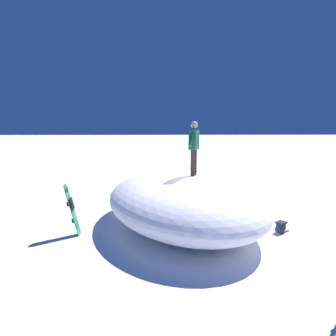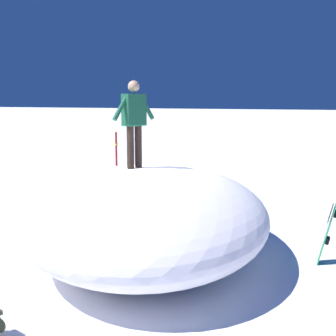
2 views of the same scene
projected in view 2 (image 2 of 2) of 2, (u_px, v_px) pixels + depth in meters
ground at (139, 244)px, 9.10m from camera, size 240.00×240.00×0.00m
snow_mound at (148, 212)px, 8.43m from camera, size 7.51×6.48×1.66m
snowboarder_standing at (134, 118)px, 8.39m from camera, size 0.97×0.48×1.68m
snowboard_primary_upright at (331, 222)px, 7.86m from camera, size 0.27×0.38×1.55m
backpack_far at (50, 219)px, 10.33m from camera, size 0.45×0.54×0.34m
trail_marker_pole at (117, 165)px, 12.96m from camera, size 0.10×0.10×2.03m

